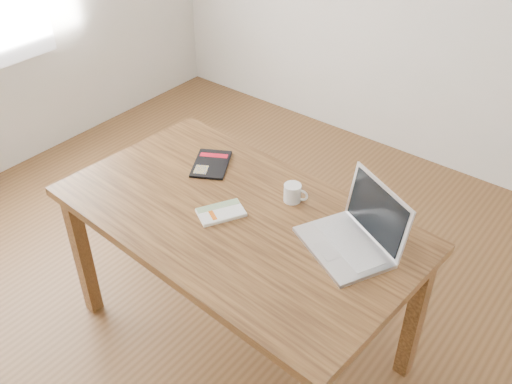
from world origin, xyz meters
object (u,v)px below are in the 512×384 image
Objects in this scene: black_guidebook at (211,164)px; coffee_mug at (293,193)px; desk at (237,231)px; laptop at (355,234)px; white_guidebook at (221,212)px.

coffee_mug reaches higher than black_guidebook.
desk is at bearing -133.27° from coffee_mug.
black_guidebook is at bearing -158.65° from laptop.
coffee_mug is (0.12, 0.21, 0.13)m from desk.
laptop is 0.35m from coffee_mug.
coffee_mug is at bearing -28.41° from black_guidebook.
black_guidebook is at bearing 167.12° from white_guidebook.
black_guidebook is (-0.27, 0.24, -0.00)m from white_guidebook.
white_guidebook is 0.79× the size of black_guidebook.
white_guidebook is 0.36m from black_guidebook.
desk is 3.53× the size of laptop.
coffee_mug is (0.44, 0.01, 0.03)m from black_guidebook.
white_guidebook is at bearing -135.28° from laptop.
coffee_mug reaches higher than desk.
white_guidebook reaches higher than desk.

